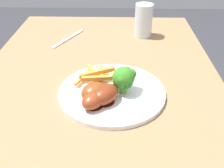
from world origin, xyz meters
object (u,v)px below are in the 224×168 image
Objects in this scene: chicken_drumstick_near at (106,94)px; fork at (68,38)px; chicken_drumstick_far at (96,98)px; dining_table at (99,112)px; water_glass at (144,20)px; broccoli_floret_front at (124,80)px; carrot_fries_pile at (99,77)px; chicken_drumstick_extra at (94,92)px; broccoli_floret_middle at (124,78)px; dinner_plate at (112,92)px.

chicken_drumstick_near reaches higher than fork.
dining_table is at bearing -177.22° from chicken_drumstick_far.
broccoli_floret_front is at bearing -10.93° from water_glass.
carrot_fries_pile is at bearing -162.78° from chicken_drumstick_near.
chicken_drumstick_extra is at bearing -19.28° from water_glass.
water_glass reaches higher than broccoli_floret_middle.
broccoli_floret_middle is 0.65× the size of chicken_drumstick_extra.
broccoli_floret_front reaches higher than dining_table.
dining_table is 8.95× the size of chicken_drumstick_near.
carrot_fries_pile is (-0.03, -0.07, -0.02)m from broccoli_floret_middle.
water_glass is at bearing 156.25° from dining_table.
fork is at bearing -156.76° from carrot_fries_pile.
dining_table is at bearing -128.35° from broccoli_floret_front.
broccoli_floret_middle is 0.50× the size of carrot_fries_pile.
water_glass is (-0.40, 0.11, 0.06)m from dinner_plate.
chicken_drumstick_near reaches higher than dinner_plate.
dinner_plate reaches higher than fork.
broccoli_floret_front is (0.06, 0.07, 0.16)m from dining_table.
dining_table is 7.72× the size of carrot_fries_pile.
dining_table is at bearing 178.83° from chicken_drumstick_extra.
chicken_drumstick_far is 0.95× the size of water_glass.
chicken_drumstick_extra is (0.04, -0.07, -0.02)m from broccoli_floret_middle.
chicken_drumstick_far is 0.44m from fork.
chicken_drumstick_extra reaches higher than chicken_drumstick_near.
chicken_drumstick_far is at bearing -29.79° from dinner_plate.
broccoli_floret_middle is at bearing 80.40° from dinner_plate.
chicken_drumstick_near is at bearing 16.20° from dining_table.
dining_table is 0.18m from chicken_drumstick_near.
carrot_fries_pile is at bearing -21.70° from water_glass.
chicken_drumstick_extra is (0.04, -0.04, 0.03)m from dinner_plate.
broccoli_floret_front reaches higher than chicken_drumstick_extra.
chicken_drumstick_extra is (0.09, -0.00, 0.14)m from dining_table.
chicken_drumstick_far is at bearing 0.21° from carrot_fries_pile.
broccoli_floret_middle is at bearing -11.18° from water_glass.
carrot_fries_pile is 0.07m from chicken_drumstick_extra.
broccoli_floret_middle is at bearing 63.09° from carrot_fries_pile.
dining_table is at bearing -129.29° from fork.
chicken_drumstick_far is at bearing -49.02° from broccoli_floret_middle.
water_glass is at bearing -55.15° from fork.
chicken_drumstick_extra is at bearing -45.83° from dinner_plate.
fork is (-0.36, -0.18, -0.00)m from dinner_plate.
water_glass is (-0.40, 0.08, 0.01)m from broccoli_floret_front.
broccoli_floret_middle is (0.06, 0.07, 0.16)m from dining_table.
chicken_drumstick_near is at bearing -15.78° from dinner_plate.
carrot_fries_pile is at bearing -128.35° from dinner_plate.
broccoli_floret_middle reaches higher than chicken_drumstick_far.
dinner_plate is 0.08m from chicken_drumstick_far.
chicken_drumstick_extra is 0.90× the size of water_glass.
dining_table is 5.89× the size of fork.
broccoli_floret_front is 0.08m from carrot_fries_pile.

